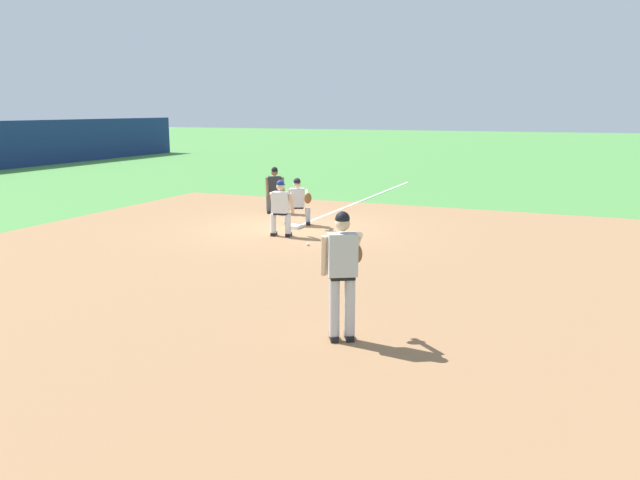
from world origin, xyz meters
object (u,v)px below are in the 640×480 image
Objects in this scene: baseball at (308,244)px; baserunner at (281,206)px; first_baseman at (298,200)px; umpire at (275,188)px; pitcher at (343,268)px; first_base_bag at (294,226)px.

baserunner is at bearing 54.99° from baseball.
first_baseman is 0.92× the size of umpire.
pitcher is 1.27× the size of umpire.
pitcher is 11.18m from umpire.
pitcher is at bearing -151.39° from baseball.
pitcher reaches higher than first_base_bag.
first_base_bag is 8.63m from pitcher.
pitcher reaches higher than umpire.
baseball is 0.05× the size of baserunner.
baseball is 0.06× the size of first_baseman.
first_baseman is 1.59m from baserunner.
baserunner reaches higher than first_base_bag.
pitcher is (-5.50, -3.00, 1.02)m from baseball.
baseball is at bearing -125.01° from baserunner.
umpire is (2.05, 1.63, 0.75)m from first_base_bag.
baseball is 5.00m from umpire.
umpire reaches higher than first_base_bag.
first_base_bag is 0.81m from first_baseman.
umpire is at bearing 36.25° from baseball.
pitcher is at bearing -150.98° from first_baseman.
first_base_bag is 2.72m from umpire.
baserunner is 3.68m from umpire.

